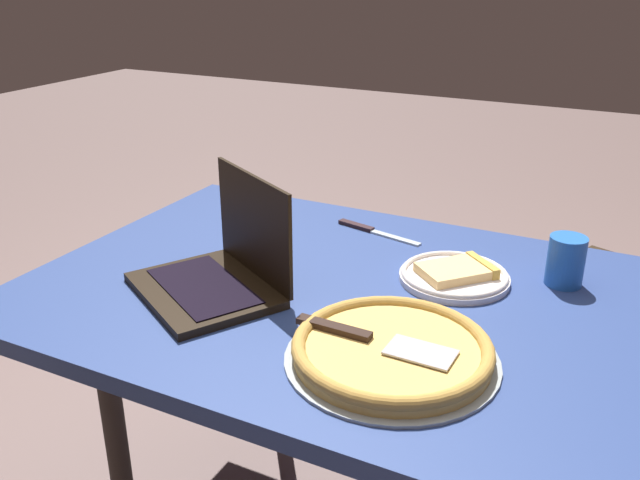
% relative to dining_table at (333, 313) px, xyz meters
% --- Properties ---
extents(dining_table, '(1.30, 0.95, 0.75)m').
position_rel_dining_table_xyz_m(dining_table, '(0.00, 0.00, 0.00)').
color(dining_table, navy).
rests_on(dining_table, ground_plane).
extents(laptop, '(0.39, 0.37, 0.24)m').
position_rel_dining_table_xyz_m(laptop, '(-0.21, -0.12, 0.11)').
color(laptop, black).
rests_on(laptop, dining_table).
extents(pizza_plate, '(0.24, 0.24, 0.04)m').
position_rel_dining_table_xyz_m(pizza_plate, '(0.23, 0.15, 0.08)').
color(pizza_plate, silver).
rests_on(pizza_plate, dining_table).
extents(pizza_tray, '(0.38, 0.38, 0.04)m').
position_rel_dining_table_xyz_m(pizza_tray, '(0.22, -0.21, 0.08)').
color(pizza_tray, '#97A1A2').
rests_on(pizza_tray, dining_table).
extents(table_knife, '(0.25, 0.07, 0.01)m').
position_rel_dining_table_xyz_m(table_knife, '(-0.05, 0.33, 0.07)').
color(table_knife, silver).
rests_on(table_knife, dining_table).
extents(drink_cup, '(0.08, 0.08, 0.11)m').
position_rel_dining_table_xyz_m(drink_cup, '(0.44, 0.24, 0.12)').
color(drink_cup, blue).
rests_on(drink_cup, dining_table).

